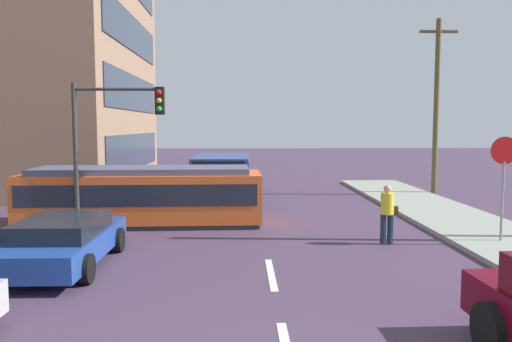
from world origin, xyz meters
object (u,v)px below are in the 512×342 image
Objects in this scene: pedestrian_crossing at (387,211)px; stop_sign at (504,167)px; streetcar_tram at (143,195)px; city_bus at (222,173)px; parked_sedan_mid at (64,241)px; traffic_light_mast at (112,128)px; utility_pole_mid at (436,104)px.

stop_sign is at bearing -4.16° from pedestrian_crossing.
streetcar_tram is 2.76× the size of stop_sign.
city_bus reaches higher than parked_sedan_mid.
stop_sign is 11.38m from traffic_light_mast.
city_bus is 12.46m from parked_sedan_mid.
utility_pole_mid reaches higher than streetcar_tram.
city_bus is at bearing 70.57° from streetcar_tram.
traffic_light_mast reaches higher than city_bus.
stop_sign is at bearing 8.94° from parked_sedan_mid.
utility_pole_mid is at bearing 62.40° from pedestrian_crossing.
city_bus is 1.18× the size of parked_sedan_mid.
streetcar_tram is at bearing -109.43° from city_bus.
city_bus is 3.16× the size of pedestrian_crossing.
traffic_light_mast reaches higher than stop_sign.
city_bus is 10.70m from utility_pole_mid.
city_bus is 11.17m from pedestrian_crossing.
streetcar_tram is at bearing 156.91° from pedestrian_crossing.
stop_sign reaches higher than parked_sedan_mid.
parked_sedan_mid is (-3.26, -12.01, -0.46)m from city_bus.
stop_sign is at bearing -10.15° from traffic_light_mast.
parked_sedan_mid is 11.62m from stop_sign.
traffic_light_mast is at bearing -114.16° from streetcar_tram.
utility_pole_mid reaches higher than traffic_light_mast.
utility_pole_mid reaches higher than pedestrian_crossing.
traffic_light_mast is (-0.62, -1.39, 2.27)m from streetcar_tram.
utility_pole_mid reaches higher than city_bus.
parked_sedan_mid is at bearing -105.18° from city_bus.
parked_sedan_mid is 0.97× the size of traffic_light_mast.
pedestrian_crossing is 0.36× the size of traffic_light_mast.
city_bus is 0.63× the size of utility_pole_mid.
stop_sign reaches higher than city_bus.
traffic_light_mast is (-8.02, 1.77, 2.32)m from pedestrian_crossing.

